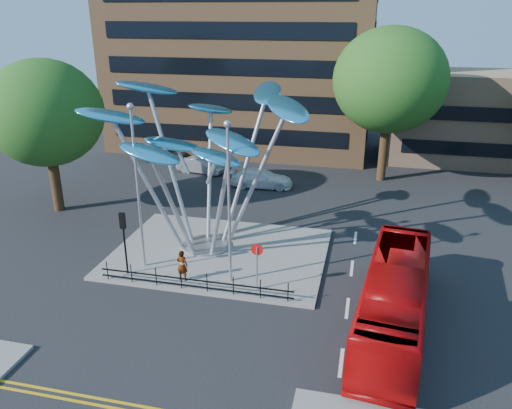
% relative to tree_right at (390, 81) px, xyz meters
% --- Properties ---
extents(ground, '(120.00, 120.00, 0.00)m').
position_rel_tree_right_xyz_m(ground, '(-8.00, -22.00, -8.04)').
color(ground, black).
rests_on(ground, ground).
extents(traffic_island, '(12.00, 9.00, 0.15)m').
position_rel_tree_right_xyz_m(traffic_island, '(-9.00, -16.00, -7.96)').
color(traffic_island, slate).
rests_on(traffic_island, ground).
extents(double_yellow_near, '(40.00, 0.12, 0.01)m').
position_rel_tree_right_xyz_m(double_yellow_near, '(-8.00, -28.00, -8.03)').
color(double_yellow_near, gold).
rests_on(double_yellow_near, ground).
extents(low_building_near, '(15.00, 8.00, 8.00)m').
position_rel_tree_right_xyz_m(low_building_near, '(8.00, 8.00, -4.04)').
color(low_building_near, tan).
rests_on(low_building_near, ground).
extents(tree_right, '(8.80, 8.80, 12.11)m').
position_rel_tree_right_xyz_m(tree_right, '(0.00, 0.00, 0.00)').
color(tree_right, black).
rests_on(tree_right, ground).
extents(tree_left, '(7.60, 7.60, 10.32)m').
position_rel_tree_right_xyz_m(tree_left, '(-22.00, -12.00, -1.24)').
color(tree_left, black).
rests_on(tree_left, ground).
extents(leaf_sculpture, '(12.72, 9.54, 9.51)m').
position_rel_tree_right_xyz_m(leaf_sculpture, '(-10.07, -15.32, -1.16)').
color(leaf_sculpture, '#9EA0A5').
rests_on(leaf_sculpture, traffic_island).
extents(street_lamp_left, '(0.36, 0.36, 8.80)m').
position_rel_tree_right_xyz_m(street_lamp_left, '(-12.50, -18.50, -2.68)').
color(street_lamp_left, '#9EA0A5').
rests_on(street_lamp_left, traffic_island).
extents(street_lamp_right, '(0.36, 0.36, 8.30)m').
position_rel_tree_right_xyz_m(street_lamp_right, '(-7.50, -19.00, -2.94)').
color(street_lamp_right, '#9EA0A5').
rests_on(street_lamp_right, traffic_island).
extents(traffic_light_island, '(0.28, 0.18, 3.42)m').
position_rel_tree_right_xyz_m(traffic_light_island, '(-13.00, -19.50, -5.42)').
color(traffic_light_island, black).
rests_on(traffic_light_island, traffic_island).
extents(no_entry_sign_island, '(0.60, 0.10, 2.45)m').
position_rel_tree_right_xyz_m(no_entry_sign_island, '(-6.00, -19.48, -6.22)').
color(no_entry_sign_island, '#9EA0A5').
rests_on(no_entry_sign_island, traffic_island).
extents(pedestrian_railing_front, '(10.00, 0.06, 1.00)m').
position_rel_tree_right_xyz_m(pedestrian_railing_front, '(-9.00, -20.30, -7.48)').
color(pedestrian_railing_front, black).
rests_on(pedestrian_railing_front, traffic_island).
extents(red_bus, '(3.71, 10.92, 2.98)m').
position_rel_tree_right_xyz_m(red_bus, '(0.49, -21.09, -6.55)').
color(red_bus, '#AA0709').
rests_on(red_bus, ground).
extents(pedestrian, '(0.63, 0.44, 1.66)m').
position_rel_tree_right_xyz_m(pedestrian, '(-9.91, -19.50, -7.06)').
color(pedestrian, gray).
rests_on(pedestrian, traffic_island).
extents(parked_car_left, '(4.69, 2.09, 1.57)m').
position_rel_tree_right_xyz_m(parked_car_left, '(-19.65, 1.00, -7.25)').
color(parked_car_left, '#3A3C41').
rests_on(parked_car_left, ground).
extents(parked_car_mid, '(4.25, 2.10, 1.34)m').
position_rel_tree_right_xyz_m(parked_car_mid, '(-15.15, -1.62, -7.37)').
color(parked_car_mid, '#9C9FA4').
rests_on(parked_car_mid, ground).
extents(parked_car_right, '(5.01, 2.31, 1.42)m').
position_rel_tree_right_xyz_m(parked_car_right, '(-9.22, -4.00, -7.33)').
color(parked_car_right, white).
rests_on(parked_car_right, ground).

